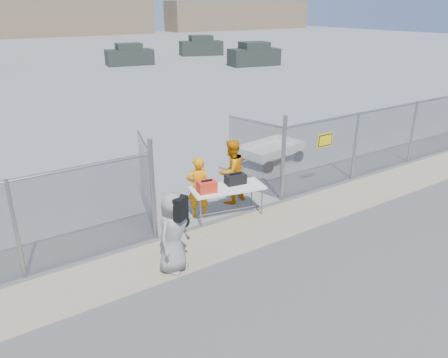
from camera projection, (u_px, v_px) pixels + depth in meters
ground at (272, 249)px, 10.15m from camera, size 160.00×160.00×0.00m
dirt_strip at (246, 232)px, 10.92m from camera, size 44.00×1.60×0.01m
chain_link_fence at (224, 179)px, 11.28m from camera, size 40.00×0.20×2.20m
folding_table at (227, 201)px, 11.64m from camera, size 2.07×1.20×0.83m
orange_bag at (207, 187)px, 11.13m from camera, size 0.52×0.39×0.30m
black_duffel at (235, 179)px, 11.66m from camera, size 0.58×0.39×0.26m
security_worker_left at (198, 187)px, 11.47m from camera, size 0.71×0.59×1.66m
security_worker_right at (231, 171)px, 12.28m from camera, size 1.03×0.87×1.86m
visitor at (173, 232)px, 9.06m from camera, size 1.04×0.93×1.79m
utility_trailer at (270, 153)px, 15.61m from camera, size 3.26×2.05×0.74m
parked_vehicle_near at (129, 55)px, 40.53m from camera, size 4.53×2.61×1.93m
parked_vehicle_mid at (201, 46)px, 48.40m from camera, size 5.03×3.41×2.09m
parked_vehicle_far at (254, 54)px, 40.16m from camera, size 4.88×2.84×2.08m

